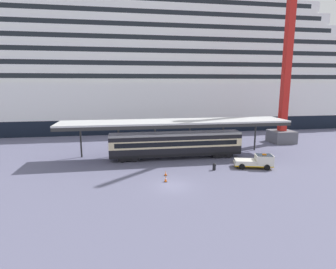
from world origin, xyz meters
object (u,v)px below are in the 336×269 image
dockside_crane (290,61)px  quay_bollard (214,166)px  cruise_ship (105,74)px  traffic_cone_near (166,173)px  traffic_cone_mid (166,179)px  train_carriage (176,144)px  service_truck (257,161)px

dockside_crane → quay_bollard: (-19.63, -14.91, -15.28)m
cruise_ship → quay_bollard: size_ratio=163.48×
traffic_cone_near → dockside_crane: bearing=31.3°
traffic_cone_near → dockside_crane: size_ratio=0.01×
cruise_ship → quay_bollard: cruise_ship is taller
cruise_ship → traffic_cone_mid: size_ratio=224.88×
train_carriage → traffic_cone_near: size_ratio=32.78×
train_carriage → dockside_crane: (23.64, 8.22, 13.50)m
cruise_ship → dockside_crane: size_ratio=2.93×
quay_bollard → train_carriage: bearing=120.9°
traffic_cone_mid → service_truck: bearing=14.3°
train_carriage → service_truck: (10.21, -6.65, -1.31)m
traffic_cone_near → traffic_cone_mid: size_ratio=0.90×
traffic_cone_mid → cruise_ship: bearing=101.6°
train_carriage → quay_bollard: bearing=-59.1°
cruise_ship → quay_bollard: 47.72m
traffic_cone_near → traffic_cone_mid: traffic_cone_mid is taller
dockside_crane → quay_bollard: size_ratio=55.83×
cruise_ship → service_truck: size_ratio=28.30×
train_carriage → quay_bollard: (4.01, -6.69, -1.79)m
cruise_ship → train_carriage: 39.87m
dockside_crane → service_truck: bearing=-132.1°
traffic_cone_mid → quay_bollard: 7.94m
cruise_ship → dockside_crane: 45.66m
traffic_cone_near → traffic_cone_mid: (-0.34, -2.17, 0.04)m
cruise_ship → quay_bollard: (16.65, -42.59, -13.66)m
cruise_ship → dockside_crane: dockside_crane is taller
traffic_cone_mid → dockside_crane: bearing=34.3°
service_truck → quay_bollard: 6.22m
cruise_ship → dockside_crane: bearing=-37.3°
train_carriage → traffic_cone_near: train_carriage is taller
cruise_ship → traffic_cone_mid: cruise_ship is taller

